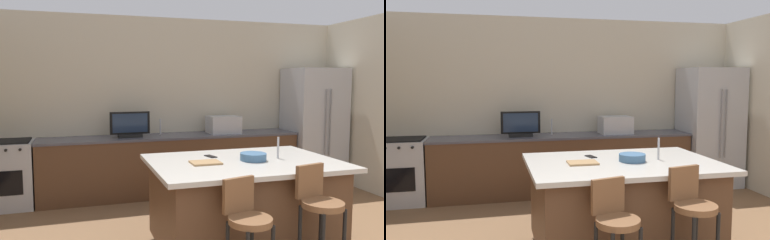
# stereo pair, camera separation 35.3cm
# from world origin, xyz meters

# --- Properties ---
(wall_back) EXTENTS (6.18, 0.12, 2.68)m
(wall_back) POSITION_xyz_m (0.00, 5.13, 1.34)
(wall_back) COLOR beige
(wall_back) RESTS_ON ground_plane
(counter_back) EXTENTS (3.91, 0.62, 0.89)m
(counter_back) POSITION_xyz_m (-0.06, 4.75, 0.45)
(counter_back) COLOR brown
(counter_back) RESTS_ON ground_plane
(kitchen_island) EXTENTS (1.85, 1.29, 0.92)m
(kitchen_island) POSITION_xyz_m (0.11, 2.59, 0.47)
(kitchen_island) COLOR black
(kitchen_island) RESTS_ON ground_plane
(refrigerator) EXTENTS (0.87, 0.77, 1.91)m
(refrigerator) POSITION_xyz_m (2.34, 4.68, 0.96)
(refrigerator) COLOR #B7BABF
(refrigerator) RESTS_ON ground_plane
(range_oven) EXTENTS (0.76, 0.63, 0.91)m
(range_oven) POSITION_xyz_m (-2.40, 4.74, 0.45)
(range_oven) COLOR #B7BABF
(range_oven) RESTS_ON ground_plane
(microwave) EXTENTS (0.48, 0.36, 0.27)m
(microwave) POSITION_xyz_m (0.75, 4.75, 1.03)
(microwave) COLOR #B7BABF
(microwave) RESTS_ON counter_back
(tv_monitor) EXTENTS (0.57, 0.16, 0.37)m
(tv_monitor) POSITION_xyz_m (-0.71, 4.69, 1.06)
(tv_monitor) COLOR black
(tv_monitor) RESTS_ON counter_back
(sink_faucet_back) EXTENTS (0.02, 0.02, 0.24)m
(sink_faucet_back) POSITION_xyz_m (-0.23, 4.85, 1.01)
(sink_faucet_back) COLOR #B2B2B7
(sink_faucet_back) RESTS_ON counter_back
(sink_faucet_island) EXTENTS (0.02, 0.02, 0.22)m
(sink_faucet_island) POSITION_xyz_m (0.49, 2.59, 1.03)
(sink_faucet_island) COLOR #B2B2B7
(sink_faucet_island) RESTS_ON kitchen_island
(bar_stool_left) EXTENTS (0.35, 0.37, 0.94)m
(bar_stool_left) POSITION_xyz_m (-0.22, 1.79, 0.56)
(bar_stool_left) COLOR brown
(bar_stool_left) RESTS_ON ground_plane
(bar_stool_right) EXTENTS (0.35, 0.36, 1.00)m
(bar_stool_right) POSITION_xyz_m (0.43, 1.80, 0.60)
(bar_stool_right) COLOR brown
(bar_stool_right) RESTS_ON ground_plane
(fruit_bowl) EXTENTS (0.26, 0.26, 0.07)m
(fruit_bowl) POSITION_xyz_m (0.21, 2.57, 0.95)
(fruit_bowl) COLOR #3F668C
(fruit_bowl) RESTS_ON kitchen_island
(cell_phone) EXTENTS (0.10, 0.16, 0.01)m
(cell_phone) POSITION_xyz_m (-0.13, 2.87, 0.92)
(cell_phone) COLOR black
(cell_phone) RESTS_ON kitchen_island
(cutting_board) EXTENTS (0.29, 0.21, 0.02)m
(cutting_board) POSITION_xyz_m (-0.29, 2.57, 0.93)
(cutting_board) COLOR #A87F51
(cutting_board) RESTS_ON kitchen_island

